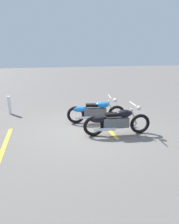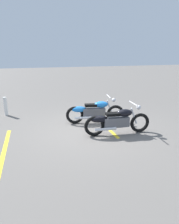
% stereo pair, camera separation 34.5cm
% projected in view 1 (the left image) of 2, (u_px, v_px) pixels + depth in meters
% --- Properties ---
extents(ground_plane, '(60.00, 60.00, 0.00)m').
position_uv_depth(ground_plane, '(91.00, 129.00, 6.88)').
color(ground_plane, '#66605B').
extents(motorcycle_bright_foreground, '(2.21, 0.67, 1.04)m').
position_uv_depth(motorcycle_bright_foreground, '(95.00, 111.00, 7.40)').
color(motorcycle_bright_foreground, black).
rests_on(motorcycle_bright_foreground, ground).
extents(motorcycle_dark_foreground, '(2.23, 0.62, 1.04)m').
position_uv_depth(motorcycle_dark_foreground, '(116.00, 121.00, 6.32)').
color(motorcycle_dark_foreground, black).
rests_on(motorcycle_dark_foreground, ground).
extents(bollard_post, '(0.14, 0.14, 0.80)m').
position_uv_depth(bollard_post, '(9.00, 105.00, 8.49)').
color(bollard_post, white).
rests_on(bollard_post, ground).
extents(parking_stripe_near, '(0.15, 3.20, 0.01)m').
position_uv_depth(parking_stripe_near, '(102.00, 122.00, 7.60)').
color(parking_stripe_near, yellow).
rests_on(parking_stripe_near, ground).
extents(parking_stripe_mid, '(0.15, 3.20, 0.01)m').
position_uv_depth(parking_stripe_mid, '(3.00, 150.00, 5.44)').
color(parking_stripe_mid, yellow).
rests_on(parking_stripe_mid, ground).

